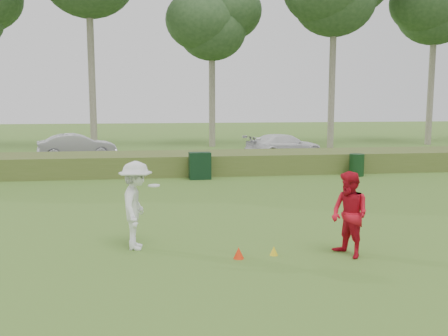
{
  "coord_description": "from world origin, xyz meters",
  "views": [
    {
      "loc": [
        -2.03,
        -10.6,
        3.34
      ],
      "look_at": [
        0.0,
        4.0,
        1.3
      ],
      "focal_mm": 40.0,
      "sensor_mm": 36.0,
      "label": 1
    }
  ],
  "objects": [
    {
      "name": "cone_yellow",
      "position": [
        0.47,
        -0.45,
        0.1
      ],
      "size": [
        0.18,
        0.18,
        0.2
      ],
      "primitive_type": "cone",
      "color": "yellow",
      "rests_on": "ground"
    },
    {
      "name": "car_right",
      "position": [
        5.21,
        16.72,
        0.72
      ],
      "size": [
        4.92,
        3.17,
        1.33
      ],
      "primitive_type": "imported",
      "rotation": [
        0.0,
        0.0,
        1.88
      ],
      "color": "white",
      "rests_on": "park_road"
    },
    {
      "name": "car_mid",
      "position": [
        -6.31,
        17.73,
        0.75
      ],
      "size": [
        4.42,
        2.38,
        1.38
      ],
      "primitive_type": "imported",
      "rotation": [
        0.0,
        0.0,
        1.8
      ],
      "color": "silver",
      "rests_on": "park_road"
    },
    {
      "name": "tree_6",
      "position": [
        18.0,
        23.8,
        10.1
      ],
      "size": [
        7.02,
        7.02,
        13.5
      ],
      "color": "gray",
      "rests_on": "ground"
    },
    {
      "name": "park_road",
      "position": [
        0.0,
        17.0,
        0.03
      ],
      "size": [
        80.0,
        6.0,
        0.06
      ],
      "primitive_type": "cube",
      "color": "#2D2D2D",
      "rests_on": "ground"
    },
    {
      "name": "ground",
      "position": [
        0.0,
        0.0,
        0.0
      ],
      "size": [
        120.0,
        120.0,
        0.0
      ],
      "primitive_type": "plane",
      "color": "#406C24",
      "rests_on": "ground"
    },
    {
      "name": "player_white",
      "position": [
        -2.47,
        0.46,
        0.99
      ],
      "size": [
        0.95,
        1.34,
        1.98
      ],
      "rotation": [
        0.0,
        0.0,
        1.49
      ],
      "color": "white",
      "rests_on": "ground"
    },
    {
      "name": "cone_orange",
      "position": [
        -0.32,
        -0.57,
        0.12
      ],
      "size": [
        0.22,
        0.22,
        0.25
      ],
      "primitive_type": "cone",
      "color": "#FF330D",
      "rests_on": "ground"
    },
    {
      "name": "player_red",
      "position": [
        2.03,
        -0.74,
        0.91
      ],
      "size": [
        0.97,
        1.08,
        1.83
      ],
      "primitive_type": "imported",
      "rotation": [
        0.0,
        0.0,
        -1.19
      ],
      "color": "red",
      "rests_on": "ground"
    },
    {
      "name": "utility_cabinet",
      "position": [
        -0.18,
        10.09,
        0.56
      ],
      "size": [
        0.92,
        0.59,
        1.13
      ],
      "primitive_type": "cube",
      "rotation": [
        0.0,
        0.0,
        0.03
      ],
      "color": "black",
      "rests_on": "ground"
    },
    {
      "name": "trash_bin",
      "position": [
        6.7,
        10.01,
        0.48
      ],
      "size": [
        0.66,
        0.66,
        0.97
      ],
      "primitive_type": "cylinder",
      "rotation": [
        0.0,
        0.0,
        0.02
      ],
      "color": "black",
      "rests_on": "ground"
    },
    {
      "name": "tree_4",
      "position": [
        2.0,
        24.5,
        8.59
      ],
      "size": [
        6.24,
        6.24,
        11.5
      ],
      "color": "gray",
      "rests_on": "ground"
    },
    {
      "name": "reed_strip",
      "position": [
        0.0,
        12.0,
        0.45
      ],
      "size": [
        80.0,
        3.0,
        0.9
      ],
      "primitive_type": "cube",
      "color": "#4A5D25",
      "rests_on": "ground"
    }
  ]
}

